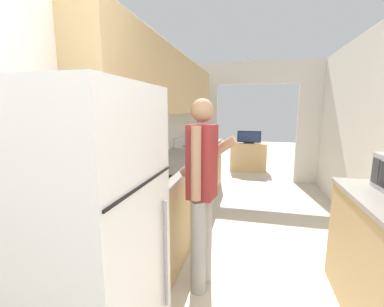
{
  "coord_description": "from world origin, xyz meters",
  "views": [
    {
      "loc": [
        -0.05,
        -0.55,
        1.54
      ],
      "look_at": [
        -0.8,
        2.63,
        0.97
      ],
      "focal_mm": 24.0,
      "sensor_mm": 36.0,
      "label": 1
    }
  ],
  "objects_px": {
    "range_oven": "(197,172)",
    "knife": "(206,141)",
    "person": "(202,191)",
    "refrigerator": "(81,246)",
    "television": "(249,137)",
    "tv_cabinet": "(248,157)"
  },
  "relations": [
    {
      "from": "range_oven",
      "to": "knife",
      "type": "bearing_deg",
      "value": 83.05
    },
    {
      "from": "person",
      "to": "television",
      "type": "xyz_separation_m",
      "value": [
        0.3,
        4.42,
        -0.02
      ]
    },
    {
      "from": "refrigerator",
      "to": "tv_cabinet",
      "type": "bearing_deg",
      "value": 81.91
    },
    {
      "from": "person",
      "to": "refrigerator",
      "type": "bearing_deg",
      "value": 161.25
    },
    {
      "from": "television",
      "to": "range_oven",
      "type": "bearing_deg",
      "value": -110.49
    },
    {
      "from": "person",
      "to": "tv_cabinet",
      "type": "distance_m",
      "value": 4.5
    },
    {
      "from": "refrigerator",
      "to": "tv_cabinet",
      "type": "distance_m",
      "value": 5.47
    },
    {
      "from": "refrigerator",
      "to": "knife",
      "type": "relative_size",
      "value": 5.38
    },
    {
      "from": "person",
      "to": "television",
      "type": "height_order",
      "value": "person"
    },
    {
      "from": "tv_cabinet",
      "to": "knife",
      "type": "distance_m",
      "value": 1.97
    },
    {
      "from": "tv_cabinet",
      "to": "television",
      "type": "xyz_separation_m",
      "value": [
        0.0,
        -0.04,
        0.5
      ]
    },
    {
      "from": "refrigerator",
      "to": "tv_cabinet",
      "type": "height_order",
      "value": "refrigerator"
    },
    {
      "from": "range_oven",
      "to": "refrigerator",
      "type": "bearing_deg",
      "value": -88.87
    },
    {
      "from": "tv_cabinet",
      "to": "knife",
      "type": "xyz_separation_m",
      "value": [
        -0.76,
        -1.72,
        0.58
      ]
    },
    {
      "from": "person",
      "to": "tv_cabinet",
      "type": "xyz_separation_m",
      "value": [
        0.3,
        4.46,
        -0.52
      ]
    },
    {
      "from": "television",
      "to": "refrigerator",
      "type": "bearing_deg",
      "value": -98.15
    },
    {
      "from": "range_oven",
      "to": "knife",
      "type": "distance_m",
      "value": 0.72
    },
    {
      "from": "knife",
      "to": "refrigerator",
      "type": "bearing_deg",
      "value": -59.16
    },
    {
      "from": "refrigerator",
      "to": "television",
      "type": "bearing_deg",
      "value": 81.85
    },
    {
      "from": "refrigerator",
      "to": "television",
      "type": "xyz_separation_m",
      "value": [
        0.77,
        5.35,
        0.02
      ]
    },
    {
      "from": "television",
      "to": "knife",
      "type": "relative_size",
      "value": 1.84
    },
    {
      "from": "range_oven",
      "to": "television",
      "type": "distance_m",
      "value": 2.4
    }
  ]
}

